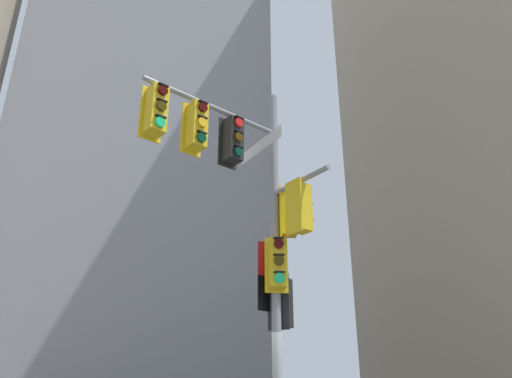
{
  "coord_description": "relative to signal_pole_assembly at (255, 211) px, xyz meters",
  "views": [
    {
      "loc": [
        -2.27,
        -9.84,
        1.33
      ],
      "look_at": [
        -0.32,
        0.51,
        5.77
      ],
      "focal_mm": 34.64,
      "sensor_mm": 36.0,
      "label": 1
    }
  ],
  "objects": [
    {
      "name": "building_mid_block",
      "position": [
        -3.38,
        20.44,
        22.36
      ],
      "size": [
        13.7,
        13.7,
        54.46
      ],
      "primitive_type": "cube",
      "color": "#9399A3",
      "rests_on": "ground"
    },
    {
      "name": "signal_pole_assembly",
      "position": [
        0.0,
        0.0,
        0.0
      ],
      "size": [
        3.75,
        2.45,
        8.01
      ],
      "color": "gray",
      "rests_on": "ground"
    }
  ]
}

